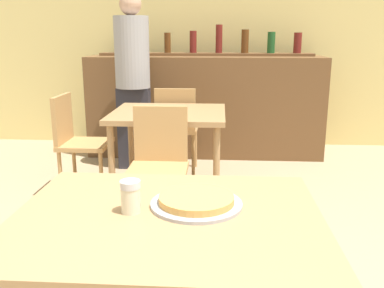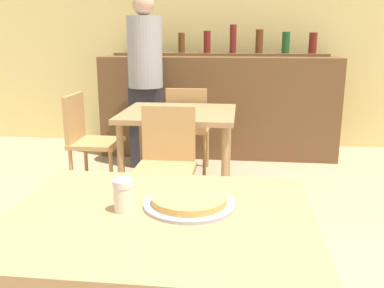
# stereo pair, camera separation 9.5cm
# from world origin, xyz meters

# --- Properties ---
(wall_back) EXTENTS (8.00, 0.05, 2.80)m
(wall_back) POSITION_xyz_m (0.00, 4.00, 1.40)
(wall_back) COLOR #EAD684
(wall_back) RESTS_ON ground_plane
(dining_table_near) EXTENTS (1.02, 0.83, 0.77)m
(dining_table_near) POSITION_xyz_m (0.00, 0.00, 0.68)
(dining_table_near) COLOR #A87F51
(dining_table_near) RESTS_ON ground_plane
(dining_table_far) EXTENTS (0.91, 0.84, 0.73)m
(dining_table_far) POSITION_xyz_m (-0.25, 2.11, 0.65)
(dining_table_far) COLOR #A87F51
(dining_table_far) RESTS_ON ground_plane
(bar_counter) EXTENTS (2.60, 0.56, 1.11)m
(bar_counter) POSITION_xyz_m (0.00, 3.49, 0.55)
(bar_counter) COLOR brown
(bar_counter) RESTS_ON ground_plane
(bar_back_shelf) EXTENTS (2.39, 0.24, 0.34)m
(bar_back_shelf) POSITION_xyz_m (0.03, 3.63, 1.18)
(bar_back_shelf) COLOR brown
(bar_back_shelf) RESTS_ON bar_counter
(chair_far_side_front) EXTENTS (0.40, 0.40, 0.86)m
(chair_far_side_front) POSITION_xyz_m (-0.25, 1.52, 0.50)
(chair_far_side_front) COLOR tan
(chair_far_side_front) RESTS_ON ground_plane
(chair_far_side_back) EXTENTS (0.40, 0.40, 0.86)m
(chair_far_side_back) POSITION_xyz_m (-0.25, 2.70, 0.50)
(chair_far_side_back) COLOR tan
(chair_far_side_back) RESTS_ON ground_plane
(chair_far_side_left) EXTENTS (0.40, 0.40, 0.86)m
(chair_far_side_left) POSITION_xyz_m (-1.03, 2.11, 0.50)
(chair_far_side_left) COLOR tan
(chair_far_side_left) RESTS_ON ground_plane
(pizza_tray) EXTENTS (0.32, 0.32, 0.04)m
(pizza_tray) POSITION_xyz_m (0.09, 0.08, 0.78)
(pizza_tray) COLOR #A3A3A8
(pizza_tray) RESTS_ON dining_table_near
(cheese_shaker) EXTENTS (0.07, 0.07, 0.11)m
(cheese_shaker) POSITION_xyz_m (-0.12, 0.01, 0.82)
(cheese_shaker) COLOR beige
(cheese_shaker) RESTS_ON dining_table_near
(person_standing) EXTENTS (0.34, 0.34, 1.73)m
(person_standing) POSITION_xyz_m (-0.70, 2.91, 0.94)
(person_standing) COLOR #2D2D38
(person_standing) RESTS_ON ground_plane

